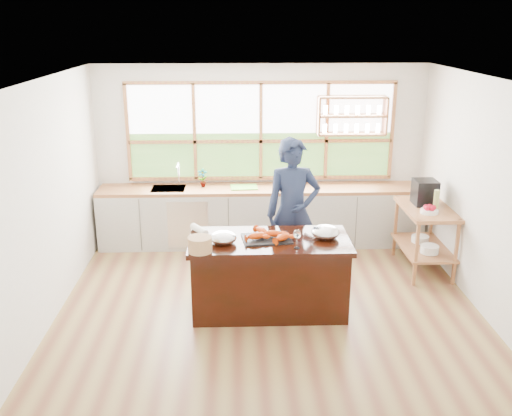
{
  "coord_description": "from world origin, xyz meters",
  "views": [
    {
      "loc": [
        -0.36,
        -6.31,
        3.29
      ],
      "look_at": [
        -0.14,
        0.15,
        1.16
      ],
      "focal_mm": 40.0,
      "sensor_mm": 36.0,
      "label": 1
    }
  ],
  "objects_px": {
    "island": "(269,275)",
    "cook": "(293,213)",
    "wicker_basket": "(200,245)",
    "espresso_machine": "(425,192)"
  },
  "relations": [
    {
      "from": "island",
      "to": "wicker_basket",
      "type": "xyz_separation_m",
      "value": [
        -0.78,
        -0.35,
        0.53
      ]
    },
    {
      "from": "cook",
      "to": "wicker_basket",
      "type": "xyz_separation_m",
      "value": [
        -1.12,
        -1.1,
        0.02
      ]
    },
    {
      "from": "cook",
      "to": "espresso_machine",
      "type": "bearing_deg",
      "value": 9.3
    },
    {
      "from": "island",
      "to": "wicker_basket",
      "type": "height_order",
      "value": "wicker_basket"
    },
    {
      "from": "cook",
      "to": "wicker_basket",
      "type": "bearing_deg",
      "value": -141.26
    },
    {
      "from": "island",
      "to": "wicker_basket",
      "type": "bearing_deg",
      "value": -155.86
    },
    {
      "from": "island",
      "to": "cook",
      "type": "distance_m",
      "value": 0.97
    },
    {
      "from": "cook",
      "to": "wicker_basket",
      "type": "distance_m",
      "value": 1.56
    },
    {
      "from": "espresso_machine",
      "to": "cook",
      "type": "bearing_deg",
      "value": -165.55
    },
    {
      "from": "espresso_machine",
      "to": "wicker_basket",
      "type": "relative_size",
      "value": 1.29
    }
  ]
}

